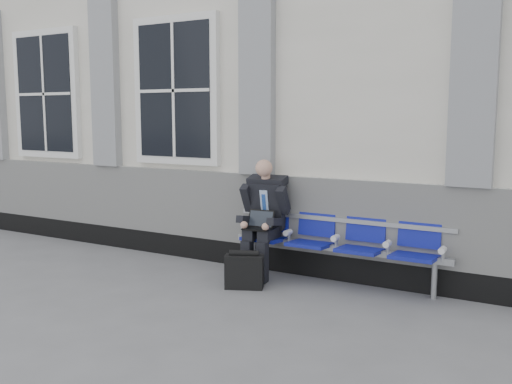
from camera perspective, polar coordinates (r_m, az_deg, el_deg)
The scene contains 5 objects.
ground at distance 7.17m, azimuth -17.13°, elevation -8.25°, with size 70.00×70.00×0.00m, color slate.
station_building at distance 9.62m, azimuth -2.32°, elevation 9.44°, with size 14.40×4.40×4.49m.
bench at distance 6.59m, azimuth 8.17°, elevation -4.44°, with size 2.60×0.47×0.91m.
businessman at distance 6.81m, azimuth 0.81°, elevation -2.16°, with size 0.58×0.78×1.41m.
briefcase at distance 6.43m, azimuth -1.19°, elevation -7.89°, with size 0.46×0.33×0.44m.
Camera 1 is at (5.08, -4.68, 1.93)m, focal length 40.00 mm.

